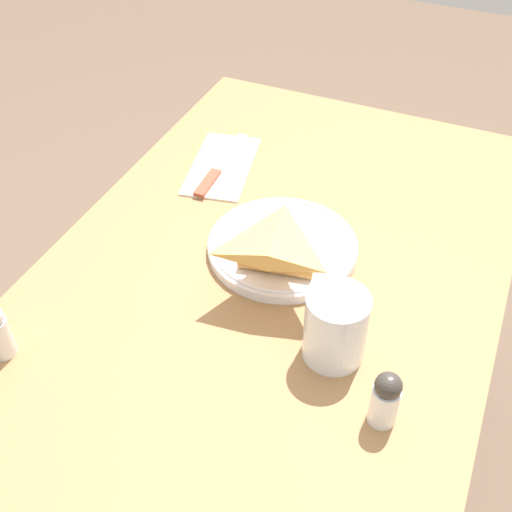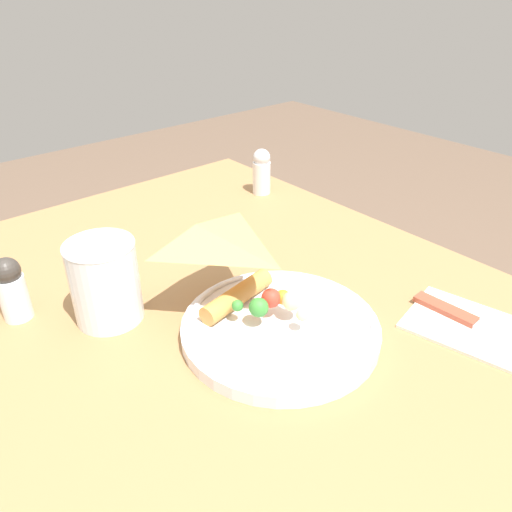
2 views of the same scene
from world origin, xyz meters
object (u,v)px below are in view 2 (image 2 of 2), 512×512
object	(u,v)px
plate_pizza	(277,324)
butter_knife	(487,329)
dining_table	(266,395)
pepper_shaker	(12,289)
milk_glass	(106,285)
napkin_folded	(496,337)
salt_shaker	(262,171)

from	to	relation	value
plate_pizza	butter_knife	world-z (taller)	plate_pizza
dining_table	pepper_shaker	xyz separation A→B (m)	(-0.21, -0.22, 0.16)
dining_table	milk_glass	bearing A→B (deg)	-135.66
dining_table	napkin_folded	distance (m)	0.29
milk_glass	pepper_shaker	size ratio (longest dim) A/B	1.24
dining_table	salt_shaker	world-z (taller)	salt_shaker
butter_knife	pepper_shaker	world-z (taller)	pepper_shaker
plate_pizza	butter_knife	xyz separation A→B (m)	(0.16, 0.19, -0.01)
dining_table	pepper_shaker	size ratio (longest dim) A/B	12.23
dining_table	butter_knife	distance (m)	0.29
pepper_shaker	salt_shaker	bearing A→B (deg)	101.57
napkin_folded	butter_knife	world-z (taller)	butter_knife
butter_knife	pepper_shaker	bearing A→B (deg)	-136.95
pepper_shaker	butter_knife	bearing A→B (deg)	46.08
milk_glass	butter_knife	xyz separation A→B (m)	(0.32, 0.32, -0.04)
napkin_folded	butter_knife	size ratio (longest dim) A/B	1.02
plate_pizza	pepper_shaker	size ratio (longest dim) A/B	2.79
butter_knife	pepper_shaker	xyz separation A→B (m)	(-0.39, -0.41, 0.03)
plate_pizza	salt_shaker	size ratio (longest dim) A/B	2.70
dining_table	butter_knife	size ratio (longest dim) A/B	4.78
plate_pizza	dining_table	bearing A→B (deg)	173.11
dining_table	butter_knife	world-z (taller)	butter_knife
plate_pizza	salt_shaker	world-z (taller)	salt_shaker
dining_table	salt_shaker	size ratio (longest dim) A/B	11.82
plate_pizza	butter_knife	size ratio (longest dim) A/B	1.09
milk_glass	salt_shaker	bearing A→B (deg)	113.43
plate_pizza	milk_glass	distance (m)	0.21
dining_table	butter_knife	xyz separation A→B (m)	(0.18, 0.19, 0.12)
napkin_folded	salt_shaker	world-z (taller)	salt_shaker
napkin_folded	pepper_shaker	distance (m)	0.58
napkin_folded	pepper_shaker	bearing A→B (deg)	-134.69
napkin_folded	dining_table	bearing A→B (deg)	-135.81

